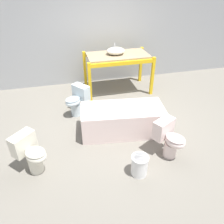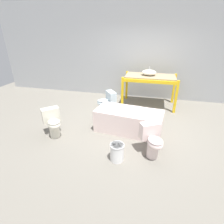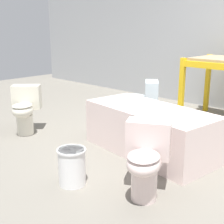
% 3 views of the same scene
% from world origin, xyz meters
% --- Properties ---
extents(ground_plane, '(12.00, 12.00, 0.00)m').
position_xyz_m(ground_plane, '(0.00, 0.00, 0.00)').
color(ground_plane, slate).
extents(bathtub_main, '(1.65, 0.89, 0.54)m').
position_xyz_m(bathtub_main, '(0.01, -0.38, 0.31)').
color(bathtub_main, silver).
rests_on(bathtub_main, ground_plane).
extents(toilet_near, '(0.54, 0.62, 0.65)m').
position_xyz_m(toilet_near, '(0.59, -1.20, 0.36)').
color(toilet_near, silver).
rests_on(toilet_near, ground_plane).
extents(toilet_far, '(0.62, 0.58, 0.65)m').
position_xyz_m(toilet_far, '(-0.77, 0.48, 0.36)').
color(toilet_far, silver).
rests_on(toilet_far, ground_plane).
extents(toilet_extra, '(0.60, 0.60, 0.65)m').
position_xyz_m(toilet_extra, '(-1.65, -1.01, 0.36)').
color(toilet_extra, silver).
rests_on(toilet_extra, ground_plane).
extents(bucket_white, '(0.27, 0.27, 0.35)m').
position_xyz_m(bucket_white, '(-0.04, -1.50, 0.18)').
color(bucket_white, white).
rests_on(bucket_white, ground_plane).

